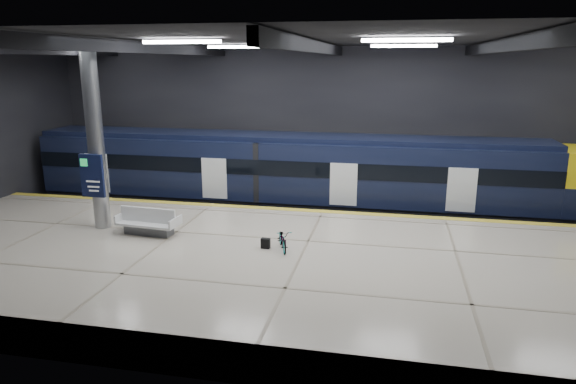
# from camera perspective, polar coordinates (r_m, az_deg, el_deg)

# --- Properties ---
(ground) EXTENTS (30.00, 30.00, 0.00)m
(ground) POSITION_cam_1_polar(r_m,az_deg,el_deg) (19.59, 2.73, -7.50)
(ground) COLOR black
(ground) RESTS_ON ground
(room_shell) EXTENTS (30.10, 16.10, 8.05)m
(room_shell) POSITION_cam_1_polar(r_m,az_deg,el_deg) (18.26, 2.94, 9.41)
(room_shell) COLOR black
(room_shell) RESTS_ON ground
(platform) EXTENTS (30.00, 11.00, 1.10)m
(platform) POSITION_cam_1_polar(r_m,az_deg,el_deg) (17.10, 1.43, -8.84)
(platform) COLOR beige
(platform) RESTS_ON ground
(safety_strip) EXTENTS (30.00, 0.40, 0.01)m
(safety_strip) POSITION_cam_1_polar(r_m,az_deg,el_deg) (21.81, 3.89, -2.15)
(safety_strip) COLOR gold
(safety_strip) RESTS_ON platform
(rails) EXTENTS (30.00, 1.52, 0.16)m
(rails) POSITION_cam_1_polar(r_m,az_deg,el_deg) (24.72, 4.72, -2.66)
(rails) COLOR gray
(rails) RESTS_ON ground
(train) EXTENTS (29.40, 2.84, 3.79)m
(train) POSITION_cam_1_polar(r_m,az_deg,el_deg) (24.27, 3.68, 1.87)
(train) COLOR black
(train) RESTS_ON ground
(bench) EXTENTS (2.35, 1.14, 1.01)m
(bench) POSITION_cam_1_polar(r_m,az_deg,el_deg) (19.53, -15.22, -3.55)
(bench) COLOR #595B60
(bench) RESTS_ON platform
(bicycle) EXTENTS (0.94, 1.48, 0.73)m
(bicycle) POSITION_cam_1_polar(r_m,az_deg,el_deg) (17.34, -0.59, -5.26)
(bicycle) COLOR #99999E
(bicycle) RESTS_ON platform
(pannier_bag) EXTENTS (0.31, 0.20, 0.35)m
(pannier_bag) POSITION_cam_1_polar(r_m,az_deg,el_deg) (17.53, -2.51, -5.72)
(pannier_bag) COLOR black
(pannier_bag) RESTS_ON platform
(info_column) EXTENTS (0.90, 0.78, 6.90)m
(info_column) POSITION_cam_1_polar(r_m,az_deg,el_deg) (20.27, -20.65, 5.42)
(info_column) COLOR #9EA0A5
(info_column) RESTS_ON platform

